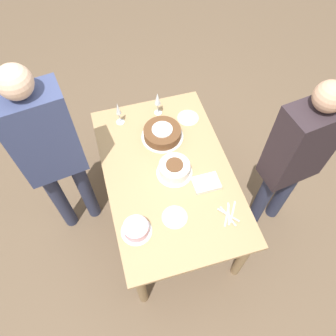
{
  "coord_description": "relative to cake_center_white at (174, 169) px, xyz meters",
  "views": [
    {
      "loc": [
        -1.25,
        0.36,
        2.79
      ],
      "look_at": [
        0.0,
        0.0,
        0.77
      ],
      "focal_mm": 35.0,
      "sensor_mm": 36.0,
      "label": 1
    }
  ],
  "objects": [
    {
      "name": "ground_plane",
      "position": [
        0.02,
        0.04,
        -0.77
      ],
      "size": [
        12.0,
        12.0,
        0.0
      ],
      "primitive_type": "plane",
      "color": "brown"
    },
    {
      "name": "dining_table",
      "position": [
        0.02,
        0.04,
        -0.15
      ],
      "size": [
        1.48,
        0.94,
        0.72
      ],
      "color": "tan",
      "rests_on": "ground_plane"
    },
    {
      "name": "cake_center_white",
      "position": [
        0.0,
        0.0,
        0.0
      ],
      "size": [
        0.27,
        0.27,
        0.11
      ],
      "color": "white",
      "rests_on": "dining_table"
    },
    {
      "name": "cake_front_chocolate",
      "position": [
        0.35,
        -0.0,
        -0.01
      ],
      "size": [
        0.34,
        0.34,
        0.1
      ],
      "color": "white",
      "rests_on": "dining_table"
    },
    {
      "name": "cake_back_decorated",
      "position": [
        -0.38,
        0.37,
        -0.01
      ],
      "size": [
        0.21,
        0.21,
        0.08
      ],
      "color": "white",
      "rests_on": "dining_table"
    },
    {
      "name": "wine_glass_near",
      "position": [
        0.61,
        -0.04,
        0.1
      ],
      "size": [
        0.06,
        0.06,
        0.23
      ],
      "color": "silver",
      "rests_on": "dining_table"
    },
    {
      "name": "wine_glass_far",
      "position": [
        0.59,
        0.29,
        0.09
      ],
      "size": [
        0.07,
        0.07,
        0.22
      ],
      "color": "silver",
      "rests_on": "dining_table"
    },
    {
      "name": "dessert_plate_left",
      "position": [
        -0.35,
        0.1,
        -0.05
      ],
      "size": [
        0.18,
        0.18,
        0.01
      ],
      "color": "beige",
      "rests_on": "dining_table"
    },
    {
      "name": "dessert_plate_right",
      "position": [
        0.48,
        -0.26,
        -0.05
      ],
      "size": [
        0.18,
        0.18,
        0.01
      ],
      "color": "beige",
      "rests_on": "dining_table"
    },
    {
      "name": "fork_pile",
      "position": [
        -0.43,
        -0.26,
        -0.04
      ],
      "size": [
        0.18,
        0.15,
        0.01
      ],
      "color": "silver",
      "rests_on": "dining_table"
    },
    {
      "name": "napkin_stack",
      "position": [
        -0.16,
        -0.19,
        -0.03
      ],
      "size": [
        0.14,
        0.19,
        0.03
      ],
      "color": "silver",
      "rests_on": "dining_table"
    },
    {
      "name": "person_cutting",
      "position": [
        -0.25,
        -0.78,
        0.2
      ],
      "size": [
        0.27,
        0.43,
        1.62
      ],
      "rotation": [
        0.0,
        0.0,
        1.71
      ],
      "color": "#2D334C",
      "rests_on": "ground_plane"
    },
    {
      "name": "person_watching",
      "position": [
        0.21,
        0.8,
        0.27
      ],
      "size": [
        0.28,
        0.43,
        1.72
      ],
      "rotation": [
        0.0,
        0.0,
        -1.42
      ],
      "color": "#2D334C",
      "rests_on": "ground_plane"
    }
  ]
}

